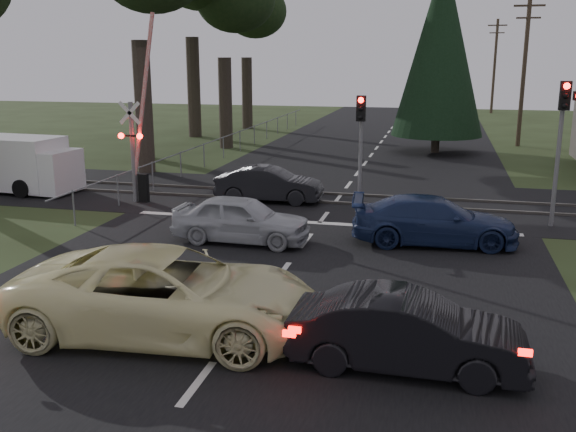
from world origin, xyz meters
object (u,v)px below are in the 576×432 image
(crossing_signal, at_px, (138,149))
(white_van, at_px, (12,164))
(blue_sedan, at_px, (434,221))
(dark_car_far, at_px, (269,185))
(silver_car, at_px, (241,219))
(cream_coupe, at_px, (167,294))
(dark_hatchback, at_px, (407,332))
(traffic_signal_center, at_px, (361,132))
(traffic_signal_right, at_px, (563,126))
(utility_pole_mid, at_px, (524,69))
(utility_pole_far, at_px, (495,64))

(crossing_signal, relative_size, white_van, 1.18)
(blue_sedan, height_order, dark_car_far, blue_sedan)
(silver_car, relative_size, blue_sedan, 0.85)
(cream_coupe, distance_m, dark_hatchback, 4.74)
(crossing_signal, relative_size, blue_sedan, 1.43)
(traffic_signal_center, bearing_deg, dark_car_far, 174.46)
(dark_hatchback, xyz_separation_m, blue_sedan, (0.32, 8.21, 0.02))
(dark_car_far, bearing_deg, dark_hatchback, -157.17)
(dark_hatchback, bearing_deg, traffic_signal_center, 12.07)
(dark_car_far, bearing_deg, crossing_signal, 102.10)
(traffic_signal_right, height_order, silver_car, traffic_signal_right)
(traffic_signal_right, relative_size, white_van, 0.79)
(utility_pole_mid, xyz_separation_m, silver_car, (-10.36, -24.54, -4.02))
(utility_pole_mid, height_order, dark_car_far, utility_pole_mid)
(traffic_signal_center, bearing_deg, white_van, -179.27)
(crossing_signal, height_order, silver_car, crossing_signal)
(utility_pole_far, height_order, dark_hatchback, utility_pole_far)
(traffic_signal_right, relative_size, dark_car_far, 1.16)
(traffic_signal_right, xyz_separation_m, dark_car_far, (-10.05, 1.54, -2.64))
(traffic_signal_right, relative_size, utility_pole_mid, 0.52)
(dark_hatchback, relative_size, white_van, 0.71)
(traffic_signal_right, bearing_deg, crossing_signal, 178.79)
(cream_coupe, bearing_deg, traffic_signal_center, -15.32)
(dark_car_far, bearing_deg, utility_pole_far, -16.40)
(traffic_signal_right, height_order, cream_coupe, traffic_signal_right)
(utility_pole_mid, height_order, utility_pole_far, same)
(utility_pole_far, bearing_deg, utility_pole_mid, -90.00)
(utility_pole_mid, xyz_separation_m, dark_hatchback, (-5.07, -31.59, -4.04))
(traffic_signal_center, distance_m, white_van, 14.45)
(cream_coupe, relative_size, dark_hatchback, 1.48)
(cream_coupe, bearing_deg, crossing_signal, 24.12)
(white_van, bearing_deg, silver_car, -19.20)
(crossing_signal, relative_size, dark_hatchback, 1.67)
(crossing_signal, distance_m, silver_car, 7.06)
(utility_pole_mid, bearing_deg, dark_car_far, -120.09)
(utility_pole_far, height_order, silver_car, utility_pole_far)
(dark_hatchback, height_order, white_van, white_van)
(dark_hatchback, distance_m, dark_car_far, 13.94)
(dark_car_far, height_order, white_van, white_van)
(crossing_signal, distance_m, dark_hatchback, 15.68)
(traffic_signal_right, distance_m, utility_pole_mid, 20.60)
(dark_car_far, bearing_deg, white_van, 90.40)
(crossing_signal, xyz_separation_m, white_van, (-6.08, 0.71, -0.91))
(utility_pole_far, xyz_separation_m, silver_car, (-10.36, -49.54, -4.02))
(blue_sedan, bearing_deg, utility_pole_mid, -17.04)
(dark_hatchback, height_order, dark_car_far, dark_hatchback)
(utility_pole_mid, bearing_deg, dark_hatchback, -99.12)
(dark_hatchback, bearing_deg, blue_sedan, -1.39)
(utility_pole_far, xyz_separation_m, cream_coupe, (-9.80, -56.22, -3.87))
(traffic_signal_center, bearing_deg, utility_pole_mid, 68.79)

